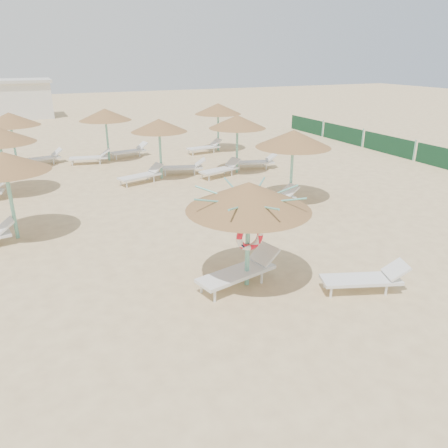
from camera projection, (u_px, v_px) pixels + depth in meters
name	position (u px, v px, depth m)	size (l,w,h in m)	color
ground	(250.00, 280.00, 10.93)	(120.00, 120.00, 0.00)	#DEC187
main_palapa	(249.00, 197.00, 9.89)	(2.90, 2.90, 2.60)	#6DBDA7
lounger_main_a	(241.00, 270.00, 10.58)	(2.26, 1.13, 0.79)	silver
lounger_main_b	(366.00, 278.00, 10.28)	(2.07, 1.23, 0.72)	silver
palapa_field	(134.00, 127.00, 19.06)	(14.55, 12.74, 2.71)	#6DBDA7
service_hut	(1.00, 99.00, 37.71)	(8.40, 4.40, 3.25)	silver
windbreak_fence	(388.00, 145.00, 24.58)	(0.08, 19.84, 1.10)	#184924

